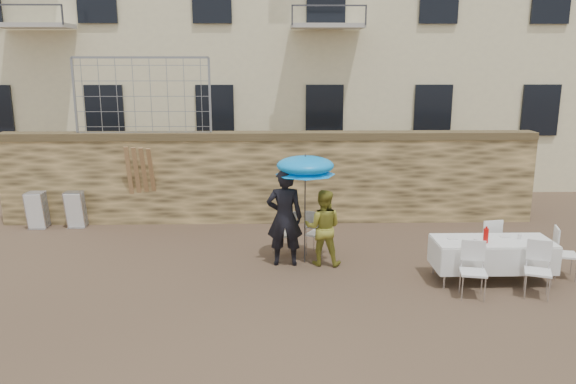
{
  "coord_description": "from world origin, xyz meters",
  "views": [
    {
      "loc": [
        0.15,
        -8.56,
        3.92
      ],
      "look_at": [
        0.4,
        2.2,
        1.4
      ],
      "focal_mm": 35.0,
      "sensor_mm": 36.0,
      "label": 1
    }
  ],
  "objects_px": {
    "table_chair_front_left": "(473,271)",
    "chair_stack_right": "(77,208)",
    "couple_chair_right": "(318,232)",
    "table_chair_front_right": "(538,270)",
    "banquet_table": "(493,242)",
    "soda_bottle": "(486,236)",
    "man_suit": "(285,217)",
    "couple_chair_left": "(284,233)",
    "table_chair_side": "(565,253)",
    "chair_stack_left": "(40,208)",
    "woman_dress": "(323,228)",
    "table_chair_back": "(487,242)",
    "umbrella": "(305,169)"
  },
  "relations": [
    {
      "from": "chair_stack_left",
      "to": "man_suit",
      "type": "bearing_deg",
      "value": -24.99
    },
    {
      "from": "man_suit",
      "to": "banquet_table",
      "type": "xyz_separation_m",
      "value": [
        3.75,
        -0.92,
        -0.23
      ]
    },
    {
      "from": "chair_stack_right",
      "to": "table_chair_front_right",
      "type": "bearing_deg",
      "value": -25.55
    },
    {
      "from": "table_chair_side",
      "to": "chair_stack_left",
      "type": "distance_m",
      "value": 11.57
    },
    {
      "from": "chair_stack_right",
      "to": "couple_chair_right",
      "type": "bearing_deg",
      "value": -21.07
    },
    {
      "from": "umbrella",
      "to": "chair_stack_left",
      "type": "height_order",
      "value": "umbrella"
    },
    {
      "from": "woman_dress",
      "to": "table_chair_front_left",
      "type": "distance_m",
      "value": 2.94
    },
    {
      "from": "banquet_table",
      "to": "table_chair_front_left",
      "type": "relative_size",
      "value": 2.19
    },
    {
      "from": "chair_stack_left",
      "to": "chair_stack_right",
      "type": "bearing_deg",
      "value": 0.0
    },
    {
      "from": "banquet_table",
      "to": "chair_stack_left",
      "type": "bearing_deg",
      "value": 159.19
    },
    {
      "from": "banquet_table",
      "to": "table_chair_back",
      "type": "distance_m",
      "value": 0.86
    },
    {
      "from": "table_chair_front_right",
      "to": "chair_stack_right",
      "type": "bearing_deg",
      "value": 176.26
    },
    {
      "from": "couple_chair_right",
      "to": "table_chair_side",
      "type": "relative_size",
      "value": 1.0
    },
    {
      "from": "couple_chair_left",
      "to": "chair_stack_left",
      "type": "distance_m",
      "value": 6.25
    },
    {
      "from": "couple_chair_right",
      "to": "chair_stack_right",
      "type": "bearing_deg",
      "value": 9.36
    },
    {
      "from": "umbrella",
      "to": "table_chair_front_right",
      "type": "relative_size",
      "value": 2.1
    },
    {
      "from": "banquet_table",
      "to": "chair_stack_left",
      "type": "relative_size",
      "value": 2.28
    },
    {
      "from": "banquet_table",
      "to": "soda_bottle",
      "type": "height_order",
      "value": "soda_bottle"
    },
    {
      "from": "table_chair_front_right",
      "to": "table_chair_side",
      "type": "relative_size",
      "value": 1.0
    },
    {
      "from": "couple_chair_left",
      "to": "table_chair_front_right",
      "type": "height_order",
      "value": "same"
    },
    {
      "from": "table_chair_front_right",
      "to": "woman_dress",
      "type": "bearing_deg",
      "value": 176.28
    },
    {
      "from": "table_chair_front_right",
      "to": "chair_stack_left",
      "type": "relative_size",
      "value": 1.04
    },
    {
      "from": "umbrella",
      "to": "couple_chair_left",
      "type": "distance_m",
      "value": 1.54
    },
    {
      "from": "table_chair_front_left",
      "to": "banquet_table",
      "type": "bearing_deg",
      "value": 63.01
    },
    {
      "from": "couple_chair_right",
      "to": "table_chair_front_right",
      "type": "relative_size",
      "value": 1.0
    },
    {
      "from": "couple_chair_right",
      "to": "table_chair_front_left",
      "type": "bearing_deg",
      "value": 168.21
    },
    {
      "from": "couple_chair_right",
      "to": "man_suit",
      "type": "bearing_deg",
      "value": 68.58
    },
    {
      "from": "table_chair_front_left",
      "to": "chair_stack_right",
      "type": "distance_m",
      "value": 9.23
    },
    {
      "from": "table_chair_front_left",
      "to": "chair_stack_left",
      "type": "height_order",
      "value": "table_chair_front_left"
    },
    {
      "from": "table_chair_back",
      "to": "table_chair_side",
      "type": "xyz_separation_m",
      "value": [
        1.2,
        -0.7,
        0.0
      ]
    },
    {
      "from": "man_suit",
      "to": "table_chair_front_left",
      "type": "distance_m",
      "value": 3.6
    },
    {
      "from": "woman_dress",
      "to": "banquet_table",
      "type": "xyz_separation_m",
      "value": [
        3.0,
        -0.92,
        -0.02
      ]
    },
    {
      "from": "umbrella",
      "to": "couple_chair_right",
      "type": "distance_m",
      "value": 1.52
    },
    {
      "from": "soda_bottle",
      "to": "table_chair_front_left",
      "type": "height_order",
      "value": "soda_bottle"
    },
    {
      "from": "table_chair_side",
      "to": "chair_stack_left",
      "type": "relative_size",
      "value": 1.04
    },
    {
      "from": "umbrella",
      "to": "banquet_table",
      "type": "xyz_separation_m",
      "value": [
        3.35,
        -1.02,
        -1.17
      ]
    },
    {
      "from": "couple_chair_right",
      "to": "chair_stack_right",
      "type": "height_order",
      "value": "couple_chair_right"
    },
    {
      "from": "woman_dress",
      "to": "chair_stack_right",
      "type": "height_order",
      "value": "woman_dress"
    },
    {
      "from": "woman_dress",
      "to": "chair_stack_right",
      "type": "relative_size",
      "value": 1.64
    },
    {
      "from": "couple_chair_right",
      "to": "table_chair_back",
      "type": "bearing_deg",
      "value": -161.25
    },
    {
      "from": "couple_chair_right",
      "to": "chair_stack_left",
      "type": "distance_m",
      "value": 6.91
    },
    {
      "from": "couple_chair_left",
      "to": "banquet_table",
      "type": "distance_m",
      "value": 4.03
    },
    {
      "from": "table_chair_front_right",
      "to": "chair_stack_left",
      "type": "xyz_separation_m",
      "value": [
        -10.11,
        4.4,
        -0.02
      ]
    },
    {
      "from": "chair_stack_right",
      "to": "table_chair_side",
      "type": "bearing_deg",
      "value": -19.36
    },
    {
      "from": "man_suit",
      "to": "couple_chair_left",
      "type": "bearing_deg",
      "value": -88.95
    },
    {
      "from": "table_chair_front_left",
      "to": "chair_stack_right",
      "type": "xyz_separation_m",
      "value": [
        -8.11,
        4.4,
        -0.02
      ]
    },
    {
      "from": "couple_chair_left",
      "to": "table_chair_front_left",
      "type": "distance_m",
      "value": 3.85
    },
    {
      "from": "soda_bottle",
      "to": "chair_stack_left",
      "type": "xyz_separation_m",
      "value": [
        -9.41,
        3.8,
        -0.45
      ]
    },
    {
      "from": "banquet_table",
      "to": "soda_bottle",
      "type": "distance_m",
      "value": 0.3
    },
    {
      "from": "soda_bottle",
      "to": "chair_stack_right",
      "type": "distance_m",
      "value": 9.33
    }
  ]
}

